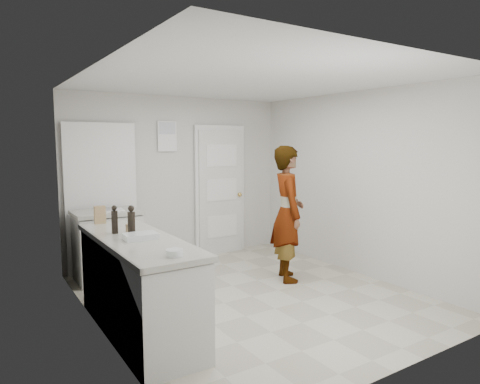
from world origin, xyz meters
TOP-DOWN VIEW (x-y plane):
  - ground at (0.00, 0.00)m, footprint 4.00×4.00m
  - room_shell at (-0.17, 1.95)m, footprint 4.00×4.00m
  - main_counter at (-1.45, -0.20)m, footprint 0.64×1.96m
  - side_counter at (-1.25, 1.55)m, footprint 0.84×0.61m
  - person at (0.76, 0.29)m, footprint 0.65×0.76m
  - cake_mix_box at (-1.55, 0.70)m, footprint 0.12×0.06m
  - spice_jar at (-1.43, 0.10)m, footprint 0.05×0.05m
  - oil_cruet_a at (-1.44, -0.03)m, footprint 0.07×0.07m
  - oil_cruet_b at (-1.57, 0.10)m, footprint 0.06×0.06m
  - baking_dish at (-1.44, -0.27)m, footprint 0.31×0.23m
  - egg_bowl at (-1.42, -0.99)m, footprint 0.14×0.14m
  - papers at (-1.15, 1.54)m, footprint 0.27×0.33m

SIDE VIEW (x-z plane):
  - ground at x=0.00m, z-range 0.00..0.00m
  - main_counter at x=-1.45m, z-range -0.04..0.89m
  - side_counter at x=-1.25m, z-range -0.03..0.89m
  - person at x=0.76m, z-range 0.00..1.77m
  - papers at x=-1.15m, z-range 0.93..0.93m
  - baking_dish at x=-1.44m, z-range 0.92..0.98m
  - egg_bowl at x=-1.42m, z-range 0.93..0.98m
  - spice_jar at x=-1.43m, z-range 0.93..1.01m
  - cake_mix_box at x=-1.55m, z-range 0.93..1.12m
  - room_shell at x=-0.17m, z-range -0.98..3.02m
  - oil_cruet_b at x=-1.57m, z-range 0.92..1.20m
  - oil_cruet_a at x=-1.44m, z-range 0.92..1.20m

